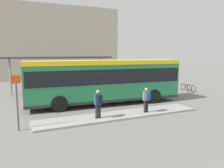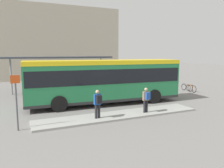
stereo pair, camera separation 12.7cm
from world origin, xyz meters
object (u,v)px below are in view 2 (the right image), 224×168
at_px(potted_planter_near_shelter, 48,89).
at_px(platform_sign, 16,100).
at_px(bicycle_orange, 191,88).
at_px(bicycle_black, 187,87).
at_px(pedestrian_companion, 146,98).
at_px(city_bus, 105,79).
at_px(pedestrian_waiting, 98,102).

distance_m(potted_planter_near_shelter, platform_sign, 8.73).
xyz_separation_m(bicycle_orange, bicycle_black, (0.07, 0.66, -0.01)).
xyz_separation_m(pedestrian_companion, bicycle_orange, (8.65, 5.14, -0.67)).
height_order(city_bus, bicycle_black, city_bus).
height_order(city_bus, bicycle_orange, city_bus).
bearing_deg(potted_planter_near_shelter, platform_sign, -107.34).
xyz_separation_m(city_bus, bicycle_black, (9.98, 2.03, -1.59)).
height_order(pedestrian_waiting, platform_sign, platform_sign).
bearing_deg(bicycle_black, city_bus, 102.10).
height_order(pedestrian_companion, bicycle_orange, pedestrian_companion).
distance_m(bicycle_orange, bicycle_black, 0.66).
bearing_deg(platform_sign, city_bus, 30.49).
height_order(city_bus, pedestrian_waiting, city_bus).
height_order(bicycle_black, potted_planter_near_shelter, potted_planter_near_shelter).
bearing_deg(bicycle_orange, city_bus, 106.99).
bearing_deg(platform_sign, pedestrian_companion, -0.77).
bearing_deg(bicycle_orange, pedestrian_waiting, 122.25).
relative_size(city_bus, pedestrian_companion, 7.39).
xyz_separation_m(bicycle_orange, potted_planter_near_shelter, (-13.56, 3.25, 0.36)).
height_order(pedestrian_companion, platform_sign, platform_sign).
height_order(bicycle_orange, bicycle_black, bicycle_orange).
distance_m(pedestrian_waiting, bicycle_orange, 12.94).
relative_size(city_bus, bicycle_orange, 7.10).
bearing_deg(pedestrian_companion, pedestrian_waiting, 86.09).
xyz_separation_m(pedestrian_companion, bicycle_black, (8.72, 5.80, -0.68)).
relative_size(pedestrian_companion, potted_planter_near_shelter, 1.15).
relative_size(bicycle_black, potted_planter_near_shelter, 1.18).
bearing_deg(pedestrian_waiting, city_bus, -33.09).
height_order(bicycle_black, platform_sign, platform_sign).
relative_size(pedestrian_waiting, bicycle_orange, 1.00).
distance_m(bicycle_black, platform_sign, 17.23).
bearing_deg(bicycle_orange, platform_sign, 116.45).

